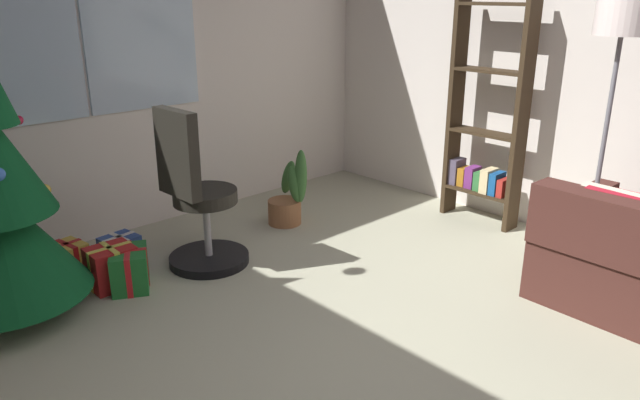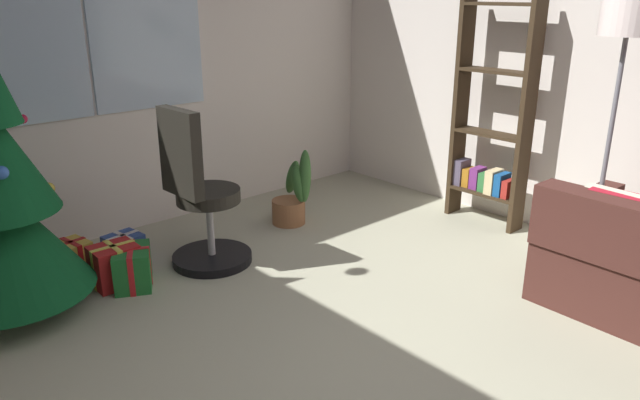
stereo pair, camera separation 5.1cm
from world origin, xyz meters
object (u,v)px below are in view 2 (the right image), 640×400
Objects in this scene: gift_box_green at (133,267)px; gift_box_red at (115,265)px; office_chair at (201,205)px; floor_lamp at (626,38)px; gift_box_blue at (124,248)px; gift_box_gold at (72,255)px; bookshelf at (490,128)px; potted_plant at (293,198)px.

gift_box_red is at bearing 128.93° from gift_box_green.
floor_lamp is at bearing -46.30° from office_chair.
gift_box_blue is at bearing 132.86° from office_chair.
gift_box_blue is (0.20, 0.29, -0.04)m from gift_box_red.
gift_box_blue is 0.68m from office_chair.
gift_box_gold is 0.99× the size of gift_box_blue.
gift_box_green reaches higher than gift_box_gold.
bookshelf is (2.90, -1.38, 0.69)m from gift_box_gold.
potted_plant is at bearing 139.46° from bookshelf.
gift_box_green is 3.35m from floor_lamp.
gift_box_red is 0.44m from gift_box_gold.
bookshelf is 0.99× the size of floor_lamp.
gift_box_blue is (0.32, -0.13, 0.00)m from gift_box_gold.
potted_plant is (1.57, 0.07, 0.07)m from gift_box_red.
gift_box_gold is at bearing 154.51° from bookshelf.
gift_box_blue is 3.52m from floor_lamp.
office_chair is at bearing -4.14° from gift_box_green.
floor_lamp is at bearing -109.04° from bookshelf.
office_chair is at bearing 133.70° from floor_lamp.
potted_plant is at bearing -9.00° from gift_box_blue.
bookshelf is (2.78, -0.95, 0.65)m from gift_box_red.
office_chair is at bearing -38.16° from gift_box_gold.
floor_lamp is at bearing -46.45° from gift_box_blue.
potted_plant is at bearing 111.56° from floor_lamp.
gift_box_green is at bearing 175.86° from office_chair.
gift_box_red reaches higher than gift_box_green.
bookshelf is at bearing -18.97° from gift_box_red.
floor_lamp is 2.64m from potted_plant.
office_chair is 0.60× the size of floor_lamp.
gift_box_gold is 3.81m from floor_lamp.
bookshelf is (2.19, -0.82, 0.34)m from office_chair.
gift_box_red is at bearing 167.35° from office_chair.
office_chair is (0.59, -0.13, 0.31)m from gift_box_red.
floor_lamp is (2.21, -2.32, 1.46)m from gift_box_blue.
bookshelf is at bearing 70.96° from floor_lamp.
gift_box_green is at bearing -51.07° from gift_box_red.
bookshelf is at bearing -17.65° from gift_box_green.
bookshelf is at bearing -40.54° from potted_plant.
office_chair reaches higher than gift_box_green.
floor_lamp is (1.81, -1.90, 1.12)m from office_chair.
gift_box_green is 0.56m from gift_box_gold.
potted_plant is at bearing 2.72° from gift_box_red.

